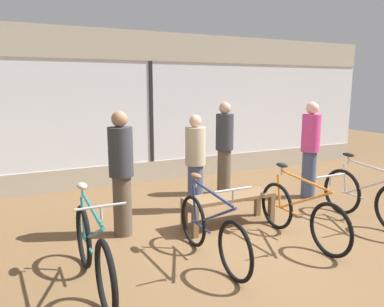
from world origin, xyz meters
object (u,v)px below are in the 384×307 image
at_px(bicycle_far_right, 367,198).
at_px(customer_near_rack, 224,146).
at_px(display_bench, 229,201).
at_px(customer_mid_floor, 310,148).
at_px(bicycle_far_left, 93,252).
at_px(customer_by_window, 121,171).
at_px(bicycle_right, 300,214).
at_px(bicycle_left, 211,231).
at_px(customer_near_bench, 195,161).

xyz_separation_m(bicycle_far_right, customer_near_rack, (-1.13, 2.35, 0.54)).
height_order(display_bench, customer_mid_floor, customer_mid_floor).
bearing_deg(bicycle_far_left, bicycle_far_right, 0.63).
xyz_separation_m(bicycle_far_right, customer_by_window, (-3.49, 1.21, 0.53)).
relative_size(bicycle_right, customer_near_rack, 0.97).
bearing_deg(bicycle_far_right, bicycle_far_left, -179.37).
xyz_separation_m(bicycle_far_left, customer_mid_floor, (4.33, 1.49, 0.55)).
distance_m(bicycle_left, customer_by_window, 1.55).
relative_size(bicycle_left, bicycle_far_right, 0.97).
bearing_deg(customer_near_rack, bicycle_far_right, -64.33).
height_order(customer_near_rack, customer_near_bench, customer_near_rack).
bearing_deg(customer_mid_floor, bicycle_left, -153.04).
bearing_deg(display_bench, bicycle_left, -131.90).
height_order(bicycle_right, display_bench, bicycle_right).
relative_size(bicycle_far_right, customer_near_bench, 1.07).
xyz_separation_m(bicycle_far_left, bicycle_right, (2.77, -0.02, -0.01)).
bearing_deg(customer_by_window, customer_near_rack, 25.99).
height_order(bicycle_right, customer_near_rack, customer_near_rack).
bearing_deg(customer_mid_floor, bicycle_far_left, -161.08).
height_order(bicycle_left, customer_by_window, customer_by_window).
xyz_separation_m(customer_near_rack, customer_by_window, (-2.35, -1.15, -0.02)).
xyz_separation_m(bicycle_far_left, customer_by_window, (0.67, 1.25, 0.53)).
height_order(bicycle_far_left, bicycle_right, bicycle_far_left).
relative_size(bicycle_right, customer_mid_floor, 0.96).
distance_m(bicycle_far_right, customer_by_window, 3.73).
height_order(customer_by_window, customer_near_bench, customer_by_window).
bearing_deg(bicycle_right, bicycle_left, 179.48).
bearing_deg(customer_near_rack, customer_mid_floor, -34.92).
xyz_separation_m(bicycle_far_left, customer_near_bench, (2.07, 1.74, 0.45)).
relative_size(bicycle_far_right, customer_mid_floor, 0.97).
bearing_deg(display_bench, bicycle_far_right, -23.22).
bearing_deg(bicycle_left, customer_mid_floor, 26.96).
xyz_separation_m(display_bench, customer_near_bench, (-0.13, 0.85, 0.46)).
height_order(bicycle_left, bicycle_right, bicycle_right).
xyz_separation_m(bicycle_left, customer_by_window, (-0.73, 1.26, 0.55)).
height_order(bicycle_right, customer_by_window, customer_by_window).
distance_m(bicycle_right, customer_by_window, 2.52).
bearing_deg(bicycle_right, customer_mid_floor, 43.98).
relative_size(customer_by_window, customer_mid_floor, 0.98).
xyz_separation_m(customer_by_window, customer_near_bench, (1.40, 0.49, -0.08)).
distance_m(bicycle_far_right, display_bench, 2.13).
bearing_deg(bicycle_left, customer_near_rack, 55.96).
xyz_separation_m(bicycle_far_right, display_bench, (-1.96, 0.84, -0.01)).
relative_size(bicycle_far_right, customer_by_window, 0.99).
relative_size(display_bench, customer_by_window, 0.80).
xyz_separation_m(bicycle_far_left, bicycle_left, (1.40, -0.01, -0.02)).
xyz_separation_m(customer_by_window, customer_mid_floor, (3.66, 0.23, 0.02)).
height_order(bicycle_far_right, customer_near_bench, customer_near_bench).
height_order(bicycle_far_left, customer_near_bench, customer_near_bench).
relative_size(bicycle_far_left, customer_near_rack, 1.01).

